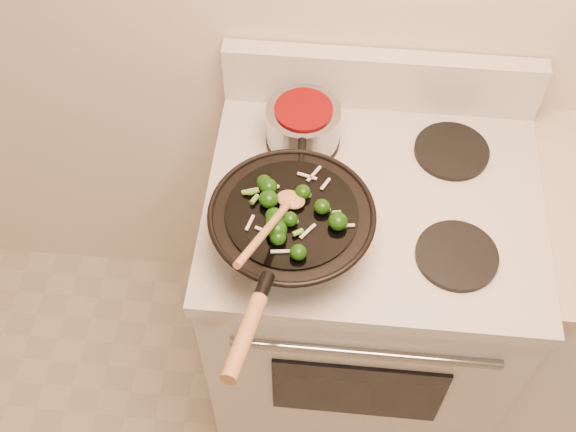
{
  "coord_description": "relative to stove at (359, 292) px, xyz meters",
  "views": [
    {
      "loc": [
        -0.28,
        0.15,
        2.25
      ],
      "look_at": [
        -0.36,
        1.03,
        1.01
      ],
      "focal_mm": 45.0,
      "sensor_mm": 36.0,
      "label": 1
    }
  ],
  "objects": [
    {
      "name": "wok",
      "position": [
        -0.18,
        -0.16,
        0.52
      ],
      "size": [
        0.35,
        0.58,
        0.18
      ],
      "color": "black",
      "rests_on": "stove"
    },
    {
      "name": "stirfry",
      "position": [
        -0.19,
        -0.17,
        0.58
      ],
      "size": [
        0.24,
        0.25,
        0.04
      ],
      "color": "#113908",
      "rests_on": "wok"
    },
    {
      "name": "saucepan",
      "position": [
        -0.18,
        0.15,
        0.51
      ],
      "size": [
        0.18,
        0.28,
        0.1
      ],
      "color": "#909398",
      "rests_on": "stove"
    },
    {
      "name": "wooden_spoon",
      "position": [
        -0.21,
        -0.2,
        0.61
      ],
      "size": [
        0.12,
        0.27,
        0.12
      ],
      "color": "#B07745",
      "rests_on": "wok"
    },
    {
      "name": "stove",
      "position": [
        0.0,
        0.0,
        0.0
      ],
      "size": [
        0.78,
        0.67,
        1.08
      ],
      "color": "silver",
      "rests_on": "ground"
    }
  ]
}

